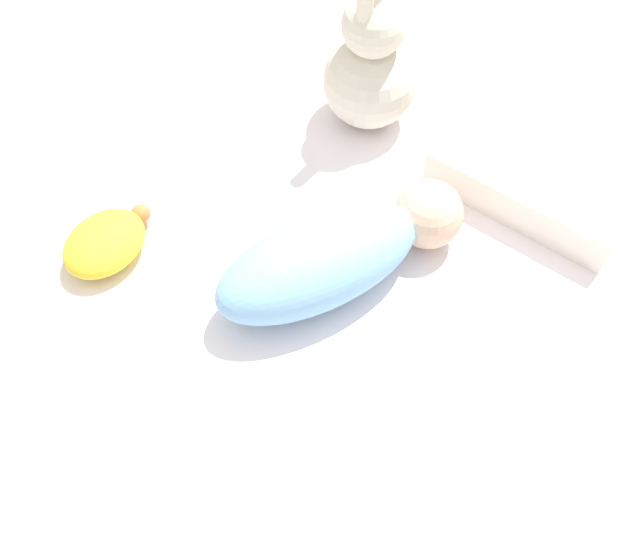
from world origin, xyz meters
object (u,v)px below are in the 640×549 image
Objects in this scene: swaddled_baby at (339,253)px; bunny_plush at (371,68)px; turtle_plush at (105,242)px; pillow at (548,162)px.

bunny_plush is at bearing 51.54° from swaddled_baby.
pillow is at bearing -40.75° from turtle_plush.
swaddled_baby is 0.44m from turtle_plush.
swaddled_baby is 1.26× the size of bunny_plush.
bunny_plush is (-0.07, 0.39, 0.09)m from pillow.
turtle_plush is at bearing 162.55° from bunny_plush.
swaddled_baby is 0.49m from pillow.
turtle_plush is (-0.21, 0.38, -0.04)m from swaddled_baby.
swaddled_baby is at bearing 156.67° from pillow.
pillow reaches higher than turtle_plush.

